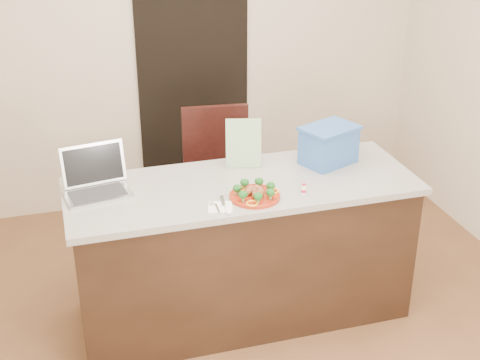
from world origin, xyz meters
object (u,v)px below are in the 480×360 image
object	(u,v)px
yogurt_bottle	(304,190)
blue_box	(329,145)
chair	(220,172)
island	(242,250)
laptop	(96,179)
plate	(255,196)
napkin	(220,207)

from	to	relation	value
yogurt_bottle	blue_box	distance (m)	0.48
chair	island	bearing A→B (deg)	-89.06
island	laptop	world-z (taller)	laptop
plate	chair	bearing A→B (deg)	86.34
plate	napkin	distance (m)	0.22
blue_box	chair	distance (m)	0.98
yogurt_bottle	blue_box	size ratio (longest dim) A/B	0.15
blue_box	chair	bearing A→B (deg)	103.65
island	napkin	size ratio (longest dim) A/B	15.62
island	yogurt_bottle	distance (m)	0.61
napkin	chair	world-z (taller)	chair
plate	laptop	bearing A→B (deg)	157.92
yogurt_bottle	chair	bearing A→B (deg)	101.38
napkin	blue_box	bearing A→B (deg)	26.05
laptop	blue_box	xyz separation A→B (m)	(1.43, -0.01, 0.05)
island	chair	size ratio (longest dim) A/B	1.92
napkin	laptop	world-z (taller)	laptop
plate	chair	world-z (taller)	chair
yogurt_bottle	plate	bearing A→B (deg)	173.58
blue_box	plate	bearing A→B (deg)	-173.02
yogurt_bottle	blue_box	world-z (taller)	blue_box
plate	napkin	bearing A→B (deg)	-164.80
napkin	blue_box	xyz separation A→B (m)	(0.80, 0.39, 0.12)
plate	blue_box	bearing A→B (deg)	29.64
plate	chair	size ratio (longest dim) A/B	0.27
plate	blue_box	size ratio (longest dim) A/B	0.71
plate	laptop	distance (m)	0.91
island	yogurt_bottle	size ratio (longest dim) A/B	33.36
island	laptop	size ratio (longest dim) A/B	5.18
yogurt_bottle	chair	size ratio (longest dim) A/B	0.06
yogurt_bottle	laptop	size ratio (longest dim) A/B	0.16
yogurt_bottle	laptop	bearing A→B (deg)	161.62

